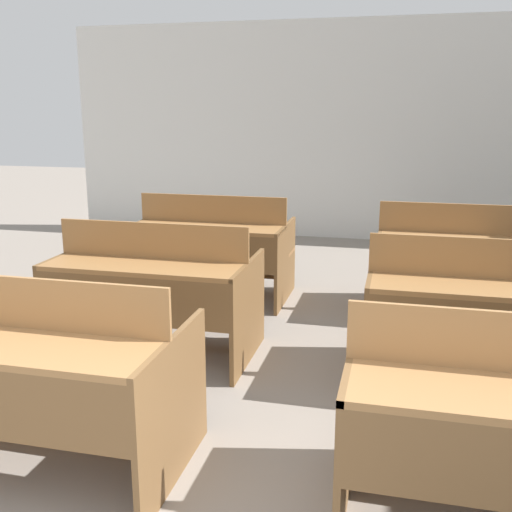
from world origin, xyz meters
The scene contains 6 objects.
wall_back centered at (0.00, 7.00, 1.36)m, with size 7.10×0.06×2.72m.
bench_front_left centered at (-0.76, 1.47, 0.47)m, with size 1.31×0.82×0.92m.
bench_second_left centered at (-0.76, 2.83, 0.47)m, with size 1.31×0.82×0.92m.
bench_second_right centered at (1.31, 2.83, 0.47)m, with size 1.31×0.82×0.92m.
bench_third_left centered at (-0.77, 4.15, 0.47)m, with size 1.31×0.82×0.92m.
bench_third_right centered at (1.32, 4.15, 0.47)m, with size 1.31×0.82×0.92m.
Camera 1 is at (0.81, -0.75, 1.64)m, focal length 42.00 mm.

